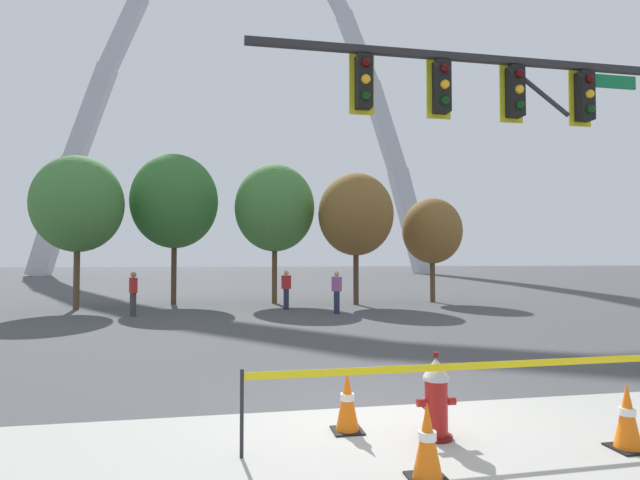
{
  "coord_description": "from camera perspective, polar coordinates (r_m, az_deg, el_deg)",
  "views": [
    {
      "loc": [
        -1.99,
        -6.49,
        2.07
      ],
      "look_at": [
        0.11,
        5.0,
        2.5
      ],
      "focal_mm": 28.13,
      "sensor_mm": 36.0,
      "label": 1
    }
  ],
  "objects": [
    {
      "name": "fire_hydrant",
      "position": [
        6.18,
        13.04,
        -17.1
      ],
      "size": [
        0.46,
        0.48,
        0.99
      ],
      "color": "#5E0F0D",
      "rests_on": "ground"
    },
    {
      "name": "tree_right_mid",
      "position": [
        24.38,
        12.64,
        1.01
      ],
      "size": [
        2.82,
        2.82,
        4.94
      ],
      "color": "brown",
      "rests_on": "ground"
    },
    {
      "name": "pedestrian_walking_left",
      "position": [
        18.86,
        1.91,
        -5.92
      ],
      "size": [
        0.39,
        0.35,
        1.59
      ],
      "color": "#232847",
      "rests_on": "ground"
    },
    {
      "name": "tree_far_left",
      "position": [
        22.73,
        -25.84,
        3.7
      ],
      "size": [
        3.58,
        3.58,
        6.27
      ],
      "color": "brown",
      "rests_on": "ground"
    },
    {
      "name": "traffic_cone_mid_sidewalk",
      "position": [
        5.13,
        12.11,
        -21.53
      ],
      "size": [
        0.36,
        0.36,
        0.73
      ],
      "color": "black",
      "rests_on": "ground"
    },
    {
      "name": "tree_left_mid",
      "position": [
        23.84,
        -16.21,
        4.24
      ],
      "size": [
        3.9,
        3.9,
        6.82
      ],
      "color": "#473323",
      "rests_on": "ground"
    },
    {
      "name": "traffic_cone_curb_edge",
      "position": [
        6.29,
        3.13,
        -17.9
      ],
      "size": [
        0.36,
        0.36,
        0.73
      ],
      "color": "black",
      "rests_on": "ground"
    },
    {
      "name": "pedestrian_walking_right",
      "position": [
        20.39,
        -3.86,
        -5.63
      ],
      "size": [
        0.39,
        0.33,
        1.59
      ],
      "color": "#232847",
      "rests_on": "ground"
    },
    {
      "name": "pedestrian_standing_center",
      "position": [
        19.23,
        -20.49,
        -5.71
      ],
      "size": [
        0.33,
        0.39,
        1.59
      ],
      "color": "#38383D",
      "rests_on": "ground"
    },
    {
      "name": "tree_center_left",
      "position": [
        23.32,
        -5.17,
        3.64
      ],
      "size": [
        3.68,
        3.68,
        6.43
      ],
      "color": "brown",
      "rests_on": "ground"
    },
    {
      "name": "traffic_signal_gantry",
      "position": [
        10.01,
        23.46,
        11.54
      ],
      "size": [
        7.82,
        0.44,
        6.0
      ],
      "color": "#232326",
      "rests_on": "ground"
    },
    {
      "name": "traffic_cone_by_hydrant",
      "position": [
        6.63,
        31.57,
        -16.76
      ],
      "size": [
        0.36,
        0.36,
        0.73
      ],
      "color": "black",
      "rests_on": "ground"
    },
    {
      "name": "caution_tape_barrier",
      "position": [
        6.26,
        18.14,
        -15.21
      ],
      "size": [
        5.53,
        0.15,
        0.92
      ],
      "color": "#232326",
      "rests_on": "ground"
    },
    {
      "name": "monument_arch",
      "position": [
        66.99,
        -8.5,
        14.85
      ],
      "size": [
        50.34,
        2.24,
        49.39
      ],
      "color": "#B2B5BC",
      "rests_on": "ground"
    },
    {
      "name": "ground_plane",
      "position": [
        7.1,
        6.79,
        -19.05
      ],
      "size": [
        240.0,
        240.0,
        0.0
      ],
      "primitive_type": "plane",
      "color": "#474749"
    },
    {
      "name": "tree_center_right",
      "position": [
        22.62,
        4.1,
        2.92
      ],
      "size": [
        3.39,
        3.39,
        5.92
      ],
      "color": "#473323",
      "rests_on": "ground"
    }
  ]
}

